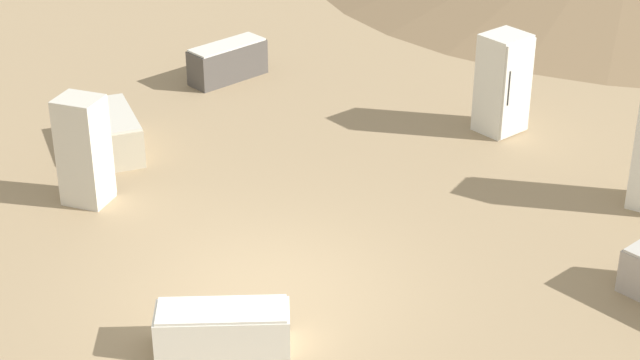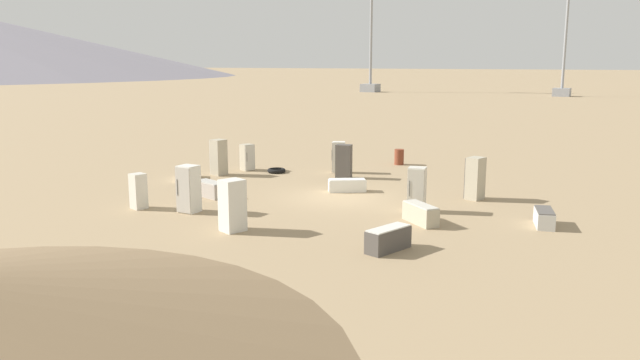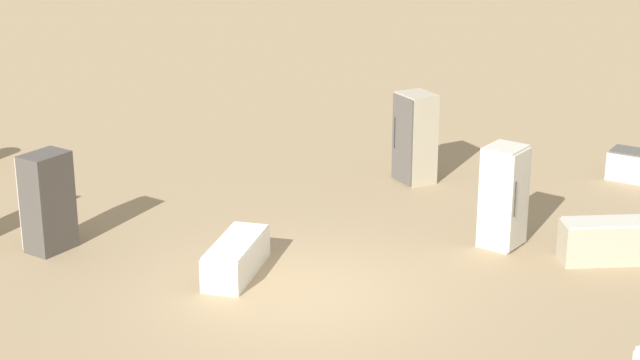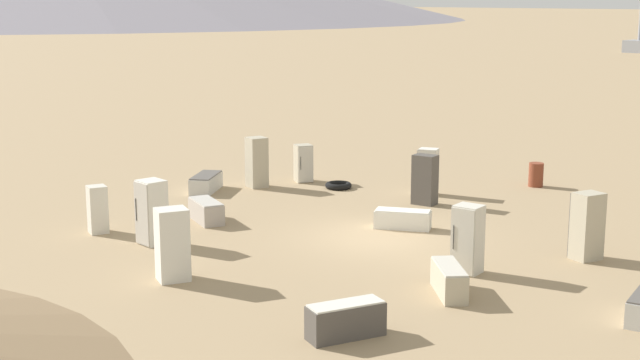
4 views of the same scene
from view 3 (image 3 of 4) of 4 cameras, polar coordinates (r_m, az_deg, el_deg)
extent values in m
plane|color=#9E8460|center=(17.19, -0.93, -6.12)|extent=(1000.00, 1000.00, 0.00)
cube|color=#4C4742|center=(19.19, -14.31, -1.15)|extent=(0.89, 0.71, 1.77)
cube|color=#BCB7AD|center=(19.40, -14.90, -0.98)|extent=(0.76, 0.19, 1.70)
cylinder|color=#2D2D2D|center=(19.57, -14.37, -0.49)|extent=(0.02, 0.02, 0.62)
cube|color=#B2A88E|center=(18.96, 15.32, -3.20)|extent=(1.72, 1.57, 0.70)
cube|color=beige|center=(18.83, 15.42, -2.15)|extent=(1.66, 1.50, 0.04)
cube|color=beige|center=(19.05, 9.73, -0.86)|extent=(0.79, 0.72, 1.83)
cube|color=beige|center=(18.92, 10.60, -1.06)|extent=(0.66, 0.15, 1.76)
cylinder|color=#2D2D2D|center=(18.67, 10.37, -1.02)|extent=(0.02, 0.02, 0.64)
cube|color=silver|center=(17.87, -4.49, -4.19)|extent=(1.83, 1.47, 0.56)
cube|color=silver|center=(17.75, -4.51, -3.30)|extent=(1.76, 1.42, 0.04)
cube|color=#B2A88E|center=(22.20, 5.13, 2.26)|extent=(0.79, 0.89, 1.89)
cube|color=#56514C|center=(22.03, 4.42, 2.15)|extent=(0.23, 0.71, 1.82)
cylinder|color=#2D2D2D|center=(22.20, 3.99, 2.54)|extent=(0.02, 0.02, 0.66)
camera|label=1|loc=(22.48, -36.77, 18.34)|focal=60.00mm
camera|label=2|loc=(26.36, 76.48, 1.80)|focal=35.00mm
camera|label=4|loc=(29.31, 63.25, 8.57)|focal=50.00mm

